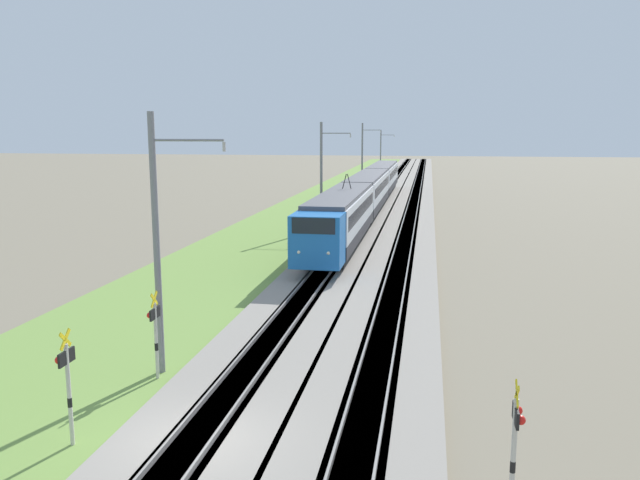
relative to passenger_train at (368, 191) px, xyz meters
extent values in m
plane|color=#7A705B|center=(-46.71, 0.00, -2.42)|extent=(400.00, 400.00, 0.00)
cube|color=gray|center=(3.29, 0.00, -2.27)|extent=(240.00, 4.40, 0.30)
cube|color=gray|center=(3.29, -4.23, -2.27)|extent=(240.00, 4.40, 0.30)
cube|color=#4C4238|center=(3.29, 0.00, -2.27)|extent=(240.00, 1.57, 0.30)
cube|color=gray|center=(3.29, 0.53, -2.05)|extent=(240.00, 0.07, 0.15)
cube|color=gray|center=(3.29, -0.53, -2.05)|extent=(240.00, 0.07, 0.15)
cube|color=#4C4238|center=(3.29, -4.23, -2.27)|extent=(240.00, 1.57, 0.30)
cube|color=gray|center=(3.29, -3.70, -2.05)|extent=(240.00, 0.07, 0.15)
cube|color=gray|center=(3.29, -4.77, -2.05)|extent=(240.00, 0.07, 0.15)
cube|color=olive|center=(3.29, 5.73, -2.36)|extent=(240.00, 10.49, 0.12)
cube|color=blue|center=(-28.37, 0.00, -0.01)|extent=(2.45, 2.74, 2.81)
cube|color=black|center=(-28.74, 0.00, 0.93)|extent=(1.76, 2.29, 0.84)
sphere|color=#F2EAC6|center=(-29.54, 0.79, -0.48)|extent=(0.20, 0.20, 0.20)
sphere|color=#F2EAC6|center=(-29.54, -0.79, -0.48)|extent=(0.20, 0.20, 0.20)
cube|color=#2D2D33|center=(-18.81, 0.00, -1.03)|extent=(16.68, 2.86, 0.79)
cube|color=silver|center=(-18.81, 0.00, 0.38)|extent=(16.68, 2.86, 2.03)
cube|color=black|center=(-18.81, 0.00, 0.54)|extent=(15.35, 2.88, 0.85)
cube|color=#515156|center=(-18.81, 0.00, 1.52)|extent=(16.68, 2.63, 0.25)
cube|color=black|center=(-18.81, 0.00, -1.70)|extent=(15.85, 2.43, 0.55)
cylinder|color=black|center=(-25.35, 0.53, -1.54)|extent=(0.86, 0.12, 0.86)
cylinder|color=black|center=(-25.35, -0.53, -1.54)|extent=(0.86, 0.12, 0.86)
cube|color=#2D2D33|center=(-0.30, 0.00, -1.03)|extent=(19.13, 2.86, 0.79)
cube|color=silver|center=(-0.30, 0.00, 0.38)|extent=(19.13, 2.86, 2.03)
cube|color=black|center=(-0.30, 0.00, 0.54)|extent=(17.60, 2.88, 0.85)
cube|color=#515156|center=(-0.30, 0.00, 1.52)|extent=(19.13, 2.63, 0.25)
cube|color=black|center=(-0.30, 0.00, -1.70)|extent=(18.17, 2.43, 0.55)
cube|color=#2D2D33|center=(19.43, 0.00, -1.03)|extent=(19.13, 2.86, 0.79)
cube|color=silver|center=(19.43, 0.00, 0.38)|extent=(19.13, 2.86, 2.03)
cube|color=black|center=(19.43, 0.00, 0.54)|extent=(17.60, 2.88, 0.85)
cube|color=#515156|center=(19.43, 0.00, 1.52)|extent=(19.13, 2.63, 0.25)
cube|color=black|center=(19.43, 0.00, -1.70)|extent=(18.17, 2.43, 0.55)
cylinder|color=black|center=(-16.30, 0.17, 2.19)|extent=(0.06, 0.33, 1.08)
cylinder|color=black|center=(-16.30, -0.17, 2.19)|extent=(0.06, 0.33, 1.08)
cube|color=black|center=(-25.35, 0.00, -2.42)|extent=(0.10, 0.10, 0.00)
cylinder|color=beige|center=(-47.15, 3.14, -0.99)|extent=(0.11, 0.11, 2.86)
cylinder|color=black|center=(-47.15, 3.14, -1.13)|extent=(0.12, 0.12, 0.25)
cube|color=black|center=(-47.15, 3.14, 0.09)|extent=(0.70, 0.06, 0.36)
sphere|color=red|center=(-47.37, 3.21, 0.09)|extent=(0.20, 0.20, 0.20)
sphere|color=red|center=(-46.93, 3.21, 0.09)|extent=(0.20, 0.20, 0.20)
cube|color=yellow|center=(-47.15, 3.14, 0.56)|extent=(0.49, 0.03, 0.49)
cube|color=yellow|center=(-47.15, 3.14, 0.56)|extent=(0.49, 0.03, 0.49)
cylinder|color=beige|center=(-48.34, -7.72, -1.05)|extent=(0.11, 0.11, 2.74)
cylinder|color=black|center=(-48.34, -7.72, -1.19)|extent=(0.12, 0.12, 0.25)
cube|color=black|center=(-48.34, -7.72, -0.03)|extent=(0.70, 0.06, 0.36)
sphere|color=red|center=(-48.12, -7.79, -0.03)|extent=(0.20, 0.20, 0.20)
sphere|color=red|center=(-48.56, -7.79, -0.03)|extent=(0.20, 0.20, 0.20)
cube|color=yellow|center=(-48.34, -7.72, 0.44)|extent=(0.49, 0.03, 0.49)
cube|color=yellow|center=(-48.34, -7.72, 0.44)|extent=(0.49, 0.03, 0.49)
cylinder|color=beige|center=(-42.61, 2.83, -1.07)|extent=(0.11, 0.11, 2.69)
cylinder|color=black|center=(-42.61, 2.83, -1.21)|extent=(0.12, 0.12, 0.25)
cube|color=black|center=(-42.61, 2.83, -0.08)|extent=(0.70, 0.06, 0.36)
sphere|color=red|center=(-42.83, 2.90, -0.08)|extent=(0.20, 0.20, 0.20)
sphere|color=red|center=(-42.38, 2.90, -0.08)|extent=(0.20, 0.20, 0.20)
cube|color=yellow|center=(-42.61, 2.83, 0.39)|extent=(0.49, 0.03, 0.49)
cube|color=yellow|center=(-42.61, 2.83, 0.39)|extent=(0.49, 0.03, 0.49)
cylinder|color=slate|center=(-42.04, 2.93, 1.98)|extent=(0.22, 0.22, 8.80)
cylinder|color=slate|center=(-42.04, 1.73, 5.48)|extent=(0.08, 2.40, 0.08)
cylinder|color=#B2ADA8|center=(-42.04, 0.53, 5.28)|extent=(0.10, 0.10, 0.30)
cylinder|color=slate|center=(-10.16, 2.93, 2.04)|extent=(0.22, 0.22, 8.92)
cylinder|color=slate|center=(-10.16, 1.73, 5.60)|extent=(0.08, 2.40, 0.08)
cylinder|color=#B2ADA8|center=(-10.16, 0.53, 5.40)|extent=(0.10, 0.10, 0.30)
cylinder|color=slate|center=(21.72, 2.93, 2.20)|extent=(0.22, 0.22, 9.24)
cylinder|color=slate|center=(21.72, 1.73, 5.92)|extent=(0.08, 2.40, 0.08)
cylinder|color=#B2ADA8|center=(21.72, 0.53, 5.72)|extent=(0.10, 0.10, 0.30)
cylinder|color=slate|center=(53.60, 2.93, 1.79)|extent=(0.22, 0.22, 8.43)
cylinder|color=slate|center=(53.60, 1.73, 5.11)|extent=(0.08, 2.40, 0.08)
cylinder|color=#B2ADA8|center=(53.60, 0.53, 4.91)|extent=(0.10, 0.10, 0.30)
camera|label=1|loc=(-60.91, -5.80, 5.75)|focal=35.00mm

